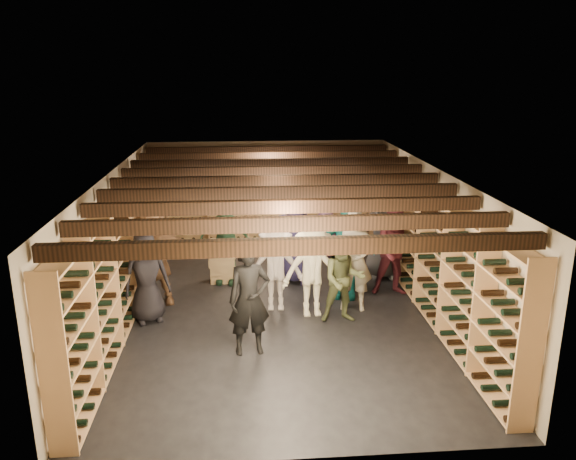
% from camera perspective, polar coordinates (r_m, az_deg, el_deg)
% --- Properties ---
extents(ground, '(8.00, 8.00, 0.00)m').
position_cam_1_polar(ground, '(9.99, -1.01, -7.80)').
color(ground, black).
rests_on(ground, ground).
extents(walls, '(5.52, 8.02, 2.40)m').
position_cam_1_polar(walls, '(9.56, -1.05, -1.22)').
color(walls, tan).
rests_on(walls, ground).
extents(ceiling, '(5.50, 8.00, 0.01)m').
position_cam_1_polar(ceiling, '(9.27, -1.09, 5.86)').
color(ceiling, beige).
rests_on(ceiling, walls).
extents(ceiling_joists, '(5.40, 7.12, 0.18)m').
position_cam_1_polar(ceiling_joists, '(9.30, -1.08, 5.01)').
color(ceiling_joists, black).
rests_on(ceiling_joists, ground).
extents(wine_rack_left, '(0.32, 7.50, 2.15)m').
position_cam_1_polar(wine_rack_left, '(9.79, -16.24, -2.24)').
color(wine_rack_left, tan).
rests_on(wine_rack_left, ground).
extents(wine_rack_right, '(0.32, 7.50, 2.15)m').
position_cam_1_polar(wine_rack_right, '(10.08, 13.70, -1.51)').
color(wine_rack_right, tan).
rests_on(wine_rack_right, ground).
extents(wine_rack_back, '(4.70, 0.30, 2.15)m').
position_cam_1_polar(wine_rack_back, '(13.29, -2.09, 3.25)').
color(wine_rack_back, tan).
rests_on(wine_rack_back, ground).
extents(crate_stack_left, '(0.51, 0.34, 0.85)m').
position_cam_1_polar(crate_stack_left, '(11.03, -6.66, -3.14)').
color(crate_stack_left, tan).
rests_on(crate_stack_left, ground).
extents(crate_stack_right, '(0.54, 0.40, 0.51)m').
position_cam_1_polar(crate_stack_right, '(12.24, 0.11, -1.88)').
color(crate_stack_right, tan).
rests_on(crate_stack_right, ground).
extents(crate_loose, '(0.58, 0.47, 0.17)m').
position_cam_1_polar(crate_loose, '(12.33, 0.09, -2.57)').
color(crate_loose, tan).
rests_on(crate_loose, ground).
extents(person_0, '(0.87, 0.72, 1.53)m').
position_cam_1_polar(person_0, '(9.49, -14.19, -4.67)').
color(person_0, black).
rests_on(person_0, ground).
extents(person_1, '(0.67, 0.49, 1.69)m').
position_cam_1_polar(person_1, '(8.19, -3.95, -7.04)').
color(person_1, black).
rests_on(person_1, ground).
extents(person_2, '(0.72, 0.56, 1.48)m').
position_cam_1_polar(person_2, '(9.23, 5.65, -5.01)').
color(person_2, '#4E5733').
rests_on(person_2, ground).
extents(person_3, '(1.07, 0.65, 1.60)m').
position_cam_1_polar(person_3, '(9.40, 2.51, -4.13)').
color(person_3, '#EEE7BD').
rests_on(person_3, ground).
extents(person_4, '(1.14, 0.71, 1.81)m').
position_cam_1_polar(person_4, '(10.15, 5.82, -2.00)').
color(person_4, '#127070').
rests_on(person_4, ground).
extents(person_5, '(1.80, 0.73, 1.89)m').
position_cam_1_polar(person_5, '(10.12, -13.61, -2.21)').
color(person_5, brown).
rests_on(person_5, ground).
extents(person_6, '(1.02, 0.76, 1.88)m').
position_cam_1_polar(person_6, '(10.81, 0.76, -0.57)').
color(person_6, '#201D42').
rests_on(person_6, ground).
extents(person_7, '(0.70, 0.52, 1.76)m').
position_cam_1_polar(person_7, '(9.67, 6.80, -3.14)').
color(person_7, gray).
rests_on(person_7, ground).
extents(person_8, '(0.87, 0.70, 1.70)m').
position_cam_1_polar(person_8, '(10.41, 10.89, -2.07)').
color(person_8, '#48171F').
rests_on(person_8, ground).
extents(person_9, '(1.02, 0.62, 1.53)m').
position_cam_1_polar(person_9, '(9.62, -1.27, -3.83)').
color(person_9, '#B7AEA7').
rests_on(person_9, ground).
extents(person_10, '(1.06, 0.61, 1.71)m').
position_cam_1_polar(person_10, '(10.82, -6.42, -1.14)').
color(person_10, '#24482F').
rests_on(person_10, ground).
extents(person_11, '(1.71, 0.68, 1.80)m').
position_cam_1_polar(person_11, '(10.99, 3.80, -0.54)').
color(person_11, '#78507E').
rests_on(person_11, ground).
extents(person_12, '(0.93, 0.62, 1.88)m').
position_cam_1_polar(person_12, '(11.20, 9.73, -0.20)').
color(person_12, '#303236').
rests_on(person_12, ground).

